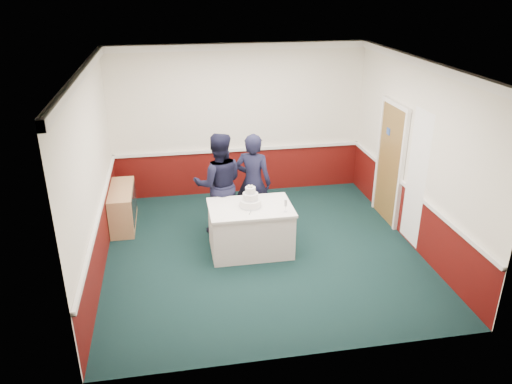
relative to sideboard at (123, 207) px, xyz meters
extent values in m
plane|color=black|center=(2.28, -1.35, -0.35)|extent=(5.00, 5.00, 0.00)
cube|color=white|center=(2.28, 1.12, 1.15)|extent=(5.00, 0.05, 3.00)
cube|color=white|center=(-0.20, -1.35, 1.15)|extent=(0.05, 5.00, 3.00)
cube|color=white|center=(4.75, -1.35, 1.15)|extent=(0.05, 5.00, 3.00)
cube|color=white|center=(2.28, -1.35, 2.62)|extent=(5.00, 5.00, 0.05)
cube|color=#4F0C0A|center=(2.28, 1.13, 0.10)|extent=(5.00, 0.02, 0.90)
cube|color=white|center=(2.28, 1.12, 0.57)|extent=(4.98, 0.05, 0.06)
cube|color=white|center=(2.28, 1.11, 2.58)|extent=(5.00, 0.08, 0.12)
cube|color=#966135|center=(4.74, -0.55, 0.70)|extent=(0.05, 0.90, 2.10)
cube|color=#234799|center=(4.71, -0.40, 1.27)|extent=(0.01, 0.12, 0.12)
cube|color=white|center=(4.70, -1.60, 0.85)|extent=(0.02, 0.60, 2.20)
cube|color=tan|center=(0.00, 0.00, 0.00)|extent=(0.40, 1.20, 0.70)
cube|color=black|center=(0.20, 0.00, 0.05)|extent=(0.01, 1.00, 0.50)
cube|color=white|center=(2.09, -1.30, 0.03)|extent=(1.28, 0.88, 0.76)
cube|color=white|center=(2.09, -1.30, 0.42)|extent=(1.32, 0.92, 0.04)
cylinder|color=white|center=(2.09, -1.30, 0.50)|extent=(0.34, 0.34, 0.12)
cylinder|color=silver|center=(2.09, -1.30, 0.45)|extent=(0.35, 0.35, 0.03)
cylinder|color=white|center=(2.09, -1.30, 0.61)|extent=(0.24, 0.24, 0.11)
cylinder|color=silver|center=(2.09, -1.30, 0.57)|extent=(0.25, 0.25, 0.02)
cylinder|color=white|center=(2.09, -1.30, 0.72)|extent=(0.16, 0.16, 0.10)
cylinder|color=silver|center=(2.09, -1.30, 0.68)|extent=(0.17, 0.17, 0.02)
sphere|color=#EDE5C9|center=(2.09, -1.30, 0.79)|extent=(0.03, 0.03, 0.03)
sphere|color=#EDE5C9|center=(2.12, -1.29, 0.79)|extent=(0.03, 0.03, 0.03)
sphere|color=#EDE5C9|center=(2.07, -1.28, 0.79)|extent=(0.03, 0.03, 0.03)
sphere|color=#EDE5C9|center=(2.11, -1.32, 0.79)|extent=(0.03, 0.03, 0.03)
sphere|color=#EDE5C9|center=(2.07, -1.31, 0.79)|extent=(0.03, 0.03, 0.03)
cube|color=silver|center=(2.06, -1.50, 0.44)|extent=(0.10, 0.21, 0.00)
cylinder|color=silver|center=(2.59, -1.58, 0.44)|extent=(0.05, 0.05, 0.01)
cylinder|color=silver|center=(2.59, -1.58, 0.49)|extent=(0.01, 0.01, 0.09)
cylinder|color=silver|center=(2.59, -1.58, 0.59)|extent=(0.04, 0.04, 0.11)
imported|color=black|center=(1.68, -0.55, 0.55)|extent=(0.90, 0.71, 1.79)
imported|color=black|center=(2.27, -0.53, 0.52)|extent=(0.75, 0.65, 1.75)
camera|label=1|loc=(0.93, -8.34, 3.80)|focal=35.00mm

